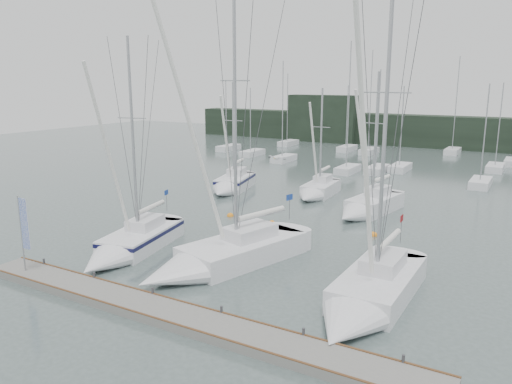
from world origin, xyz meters
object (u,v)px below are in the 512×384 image
Objects in this scene: sailboat_mid_a at (231,185)px; sailboat_mid_c at (366,208)px; sailboat_near_right at (365,300)px; buoy_b at (373,236)px; sailboat_near_left at (127,246)px; sailboat_near_center at (211,260)px; buoy_a at (282,229)px; sailboat_mid_b at (316,192)px; dock_banner at (23,228)px; buoy_c at (230,216)px; buoy_d at (272,224)px.

sailboat_mid_a is 14.17m from sailboat_mid_c.
sailboat_mid_a is at bearing 136.65° from sailboat_near_right.
sailboat_mid_c reaches higher than buoy_b.
sailboat_near_left is 18.83m from sailboat_mid_a.
sailboat_near_center is 26.62× the size of buoy_a.
sailboat_mid_b is at bearing 100.26° from buoy_a.
dock_banner is at bearing -162.62° from sailboat_near_right.
dock_banner is at bearing -127.10° from sailboat_near_center.
sailboat_near_right is 26.76m from sailboat_mid_a.
buoy_c is at bearing -139.15° from sailboat_mid_c.
buoy_c is (4.87, -7.59, -0.62)m from sailboat_mid_a.
sailboat_near_center reaches higher than buoy_c.
buoy_c is (-3.28, -9.34, -0.53)m from sailboat_mid_b.
sailboat_mid_c is 17.84× the size of buoy_a.
sailboat_mid_a is 17.59m from buoy_b.
sailboat_mid_c is at bearing 59.48° from buoy_a.
buoy_c is (-14.48, 10.89, -0.59)m from sailboat_near_right.
sailboat_near_right reaches higher than sailboat_mid_b.
buoy_d is at bearing 55.89° from sailboat_near_left.
sailboat_mid_c reaches higher than sailboat_mid_b.
sailboat_near_center reaches higher than sailboat_mid_a.
sailboat_near_right is 17.35m from sailboat_mid_c.
sailboat_mid_a is (-19.35, 18.48, 0.03)m from sailboat_near_right.
sailboat_near_left is 6.18m from dock_banner.
sailboat_mid_a reaches higher than buoy_b.
sailboat_near_right is at bearing -12.05° from sailboat_near_left.
buoy_a is 5.30m from buoy_c.
sailboat_mid_a is at bearing 136.03° from sailboat_near_center.
buoy_a reaches higher than buoy_b.
buoy_b reaches higher than buoy_d.
dock_banner is (2.33, -23.70, 2.24)m from sailboat_mid_a.
buoy_b is at bearing 7.06° from buoy_d.
sailboat_near_right is at bearing -45.16° from buoy_d.
buoy_d is at bearing -122.99° from sailboat_mid_c.
sailboat_near_left reaches higher than buoy_c.
sailboat_mid_b reaches higher than buoy_a.
buoy_a is (-3.98, -6.75, -0.61)m from sailboat_mid_c.
sailboat_mid_b is at bearing 132.95° from buoy_b.
sailboat_mid_c reaches higher than buoy_c.
sailboat_near_center is 1.69× the size of sailboat_mid_b.
sailboat_near_center is (5.90, 0.54, 0.03)m from sailboat_near_left.
sailboat_near_right is 17.95m from dock_banner.
sailboat_mid_c is 23.73× the size of buoy_d.
sailboat_near_right is 15.08m from buoy_d.
sailboat_near_right is 29.79× the size of buoy_b.
buoy_d is (-1.51, 9.99, -0.60)m from sailboat_near_center.
buoy_a is at bearing -54.70° from sailboat_mid_a.
buoy_d is (6.40, 15.90, -2.86)m from dock_banner.
sailboat_near_left reaches higher than sailboat_mid_b.
dock_banner is at bearing -111.92° from buoy_d.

